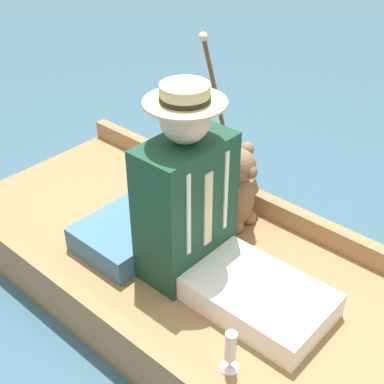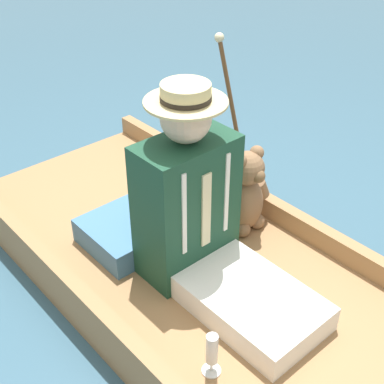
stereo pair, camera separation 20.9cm
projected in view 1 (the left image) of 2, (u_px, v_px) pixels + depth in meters
ground_plane at (201, 290)px, 2.39m from camera, size 16.00×16.00×0.00m
punt_boat at (202, 277)px, 2.34m from camera, size 1.08×2.54×0.24m
seat_cushion at (135, 230)px, 2.44m from camera, size 0.51×0.36×0.12m
seated_person at (204, 219)px, 2.11m from camera, size 0.40×0.81×0.83m
teddy_bear at (238, 190)px, 2.46m from camera, size 0.30×0.17×0.42m
wine_glass at (231, 349)px, 1.82m from camera, size 0.07×0.07×0.18m
walking_cane at (220, 112)px, 2.46m from camera, size 0.04×0.30×0.85m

